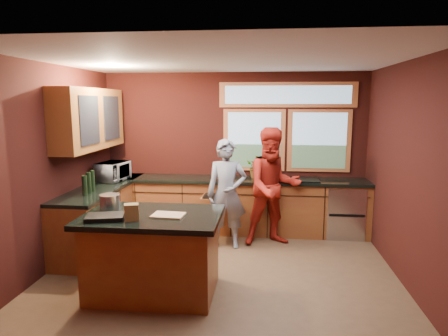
% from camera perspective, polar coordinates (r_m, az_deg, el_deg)
% --- Properties ---
extents(floor, '(4.50, 4.50, 0.00)m').
position_cam_1_polar(floor, '(5.39, -0.45, -14.69)').
color(floor, brown).
rests_on(floor, ground).
extents(room_shell, '(4.52, 4.02, 2.71)m').
position_cam_1_polar(room_shell, '(5.35, -6.46, 5.04)').
color(room_shell, black).
rests_on(room_shell, ground).
extents(back_counter, '(4.50, 0.64, 0.93)m').
position_cam_1_polar(back_counter, '(6.82, 2.85, -5.35)').
color(back_counter, maroon).
rests_on(back_counter, floor).
extents(left_counter, '(0.64, 2.30, 0.93)m').
position_cam_1_polar(left_counter, '(6.50, -17.01, -6.48)').
color(left_counter, maroon).
rests_on(left_counter, floor).
extents(island, '(1.55, 1.05, 0.95)m').
position_cam_1_polar(island, '(4.77, -10.06, -11.92)').
color(island, maroon).
rests_on(island, floor).
extents(person_grey, '(0.65, 0.46, 1.66)m').
position_cam_1_polar(person_grey, '(6.03, 0.39, -3.73)').
color(person_grey, slate).
rests_on(person_grey, floor).
extents(person_red, '(1.04, 0.91, 1.83)m').
position_cam_1_polar(person_red, '(6.19, 7.04, -2.68)').
color(person_red, '#A01D12').
rests_on(person_red, floor).
extents(microwave, '(0.46, 0.61, 0.30)m').
position_cam_1_polar(microwave, '(6.75, -15.59, -0.48)').
color(microwave, '#999999').
rests_on(microwave, left_counter).
extents(potted_plant, '(0.36, 0.31, 0.40)m').
position_cam_1_polar(potted_plant, '(6.72, 4.79, 0.22)').
color(potted_plant, '#999999').
rests_on(potted_plant, back_counter).
extents(paper_towel, '(0.12, 0.12, 0.28)m').
position_cam_1_polar(paper_towel, '(6.68, 5.13, -0.36)').
color(paper_towel, silver).
rests_on(paper_towel, back_counter).
extents(cutting_board, '(0.37, 0.27, 0.02)m').
position_cam_1_polar(cutting_board, '(4.52, -7.96, -6.69)').
color(cutting_board, tan).
rests_on(cutting_board, island).
extents(stock_pot, '(0.24, 0.24, 0.18)m').
position_cam_1_polar(stock_pot, '(4.91, -15.96, -4.69)').
color(stock_pot, '#BABABF').
rests_on(stock_pot, island).
extents(paper_bag, '(0.18, 0.16, 0.18)m').
position_cam_1_polar(paper_bag, '(4.41, -13.06, -6.17)').
color(paper_bag, brown).
rests_on(paper_bag, island).
extents(black_tray, '(0.46, 0.37, 0.05)m').
position_cam_1_polar(black_tray, '(4.54, -16.63, -6.75)').
color(black_tray, black).
rests_on(black_tray, island).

